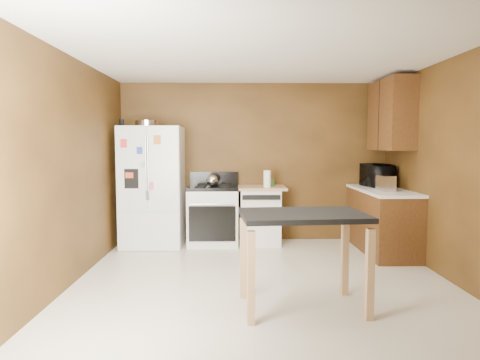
{
  "coord_description": "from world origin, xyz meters",
  "views": [
    {
      "loc": [
        -0.32,
        -4.57,
        1.54
      ],
      "look_at": [
        -0.24,
        0.85,
        1.08
      ],
      "focal_mm": 32.0,
      "sensor_mm": 36.0,
      "label": 1
    }
  ],
  "objects_px": {
    "kettle": "(212,180)",
    "island": "(303,228)",
    "toaster": "(386,183)",
    "microwave": "(377,176)",
    "refrigerator": "(153,187)",
    "gas_range": "(213,214)",
    "pen_cup": "(122,123)",
    "roasting_pan": "(147,124)",
    "dishwasher": "(260,215)",
    "paper_towel": "(267,179)",
    "green_canister": "(271,183)"
  },
  "relations": [
    {
      "from": "kettle",
      "to": "island",
      "type": "bearing_deg",
      "value": -69.24
    },
    {
      "from": "toaster",
      "to": "microwave",
      "type": "relative_size",
      "value": 0.51
    },
    {
      "from": "refrigerator",
      "to": "gas_range",
      "type": "height_order",
      "value": "refrigerator"
    },
    {
      "from": "pen_cup",
      "to": "microwave",
      "type": "distance_m",
      "value": 3.9
    },
    {
      "from": "roasting_pan",
      "to": "dishwasher",
      "type": "height_order",
      "value": "roasting_pan"
    },
    {
      "from": "kettle",
      "to": "dishwasher",
      "type": "distance_m",
      "value": 0.91
    },
    {
      "from": "dishwasher",
      "to": "roasting_pan",
      "type": "bearing_deg",
      "value": -178.26
    },
    {
      "from": "paper_towel",
      "to": "toaster",
      "type": "relative_size",
      "value": 0.89
    },
    {
      "from": "paper_towel",
      "to": "green_canister",
      "type": "distance_m",
      "value": 0.24
    },
    {
      "from": "kettle",
      "to": "green_canister",
      "type": "relative_size",
      "value": 1.71
    },
    {
      "from": "green_canister",
      "to": "gas_range",
      "type": "relative_size",
      "value": 0.1
    },
    {
      "from": "kettle",
      "to": "island",
      "type": "distance_m",
      "value": 2.74
    },
    {
      "from": "roasting_pan",
      "to": "paper_towel",
      "type": "distance_m",
      "value": 1.98
    },
    {
      "from": "paper_towel",
      "to": "microwave",
      "type": "distance_m",
      "value": 1.66
    },
    {
      "from": "microwave",
      "to": "refrigerator",
      "type": "distance_m",
      "value": 3.39
    },
    {
      "from": "gas_range",
      "to": "dishwasher",
      "type": "distance_m",
      "value": 0.72
    },
    {
      "from": "pen_cup",
      "to": "microwave",
      "type": "xyz_separation_m",
      "value": [
        3.82,
        -0.02,
        -0.8
      ]
    },
    {
      "from": "microwave",
      "to": "gas_range",
      "type": "bearing_deg",
      "value": 77.53
    },
    {
      "from": "toaster",
      "to": "refrigerator",
      "type": "relative_size",
      "value": 0.16
    },
    {
      "from": "pen_cup",
      "to": "green_canister",
      "type": "bearing_deg",
      "value": 5.19
    },
    {
      "from": "roasting_pan",
      "to": "kettle",
      "type": "bearing_deg",
      "value": -1.65
    },
    {
      "from": "green_canister",
      "to": "refrigerator",
      "type": "distance_m",
      "value": 1.82
    },
    {
      "from": "refrigerator",
      "to": "kettle",
      "type": "bearing_deg",
      "value": 0.34
    },
    {
      "from": "pen_cup",
      "to": "dishwasher",
      "type": "height_order",
      "value": "pen_cup"
    },
    {
      "from": "pen_cup",
      "to": "refrigerator",
      "type": "bearing_deg",
      "value": 5.13
    },
    {
      "from": "kettle",
      "to": "microwave",
      "type": "distance_m",
      "value": 2.49
    },
    {
      "from": "green_canister",
      "to": "pen_cup",
      "type": "bearing_deg",
      "value": -174.81
    },
    {
      "from": "pen_cup",
      "to": "refrigerator",
      "type": "relative_size",
      "value": 0.06
    },
    {
      "from": "kettle",
      "to": "paper_towel",
      "type": "xyz_separation_m",
      "value": [
        0.83,
        -0.05,
        0.03
      ]
    },
    {
      "from": "microwave",
      "to": "refrigerator",
      "type": "bearing_deg",
      "value": 79.3
    },
    {
      "from": "paper_towel",
      "to": "kettle",
      "type": "bearing_deg",
      "value": 176.43
    },
    {
      "from": "green_canister",
      "to": "refrigerator",
      "type": "xyz_separation_m",
      "value": [
        -1.81,
        -0.16,
        -0.04
      ]
    },
    {
      "from": "toaster",
      "to": "microwave",
      "type": "height_order",
      "value": "microwave"
    },
    {
      "from": "pen_cup",
      "to": "green_canister",
      "type": "relative_size",
      "value": 1.0
    },
    {
      "from": "dishwasher",
      "to": "island",
      "type": "height_order",
      "value": "island"
    },
    {
      "from": "pen_cup",
      "to": "paper_towel",
      "type": "relative_size",
      "value": 0.42
    },
    {
      "from": "paper_towel",
      "to": "toaster",
      "type": "bearing_deg",
      "value": -20.51
    },
    {
      "from": "green_canister",
      "to": "kettle",
      "type": "bearing_deg",
      "value": -170.06
    },
    {
      "from": "roasting_pan",
      "to": "toaster",
      "type": "xyz_separation_m",
      "value": [
        3.38,
        -0.67,
        -0.84
      ]
    },
    {
      "from": "dishwasher",
      "to": "paper_towel",
      "type": "bearing_deg",
      "value": -53.43
    },
    {
      "from": "pen_cup",
      "to": "microwave",
      "type": "bearing_deg",
      "value": -0.3
    },
    {
      "from": "dishwasher",
      "to": "toaster",
      "type": "bearing_deg",
      "value": -23.29
    },
    {
      "from": "pen_cup",
      "to": "dishwasher",
      "type": "relative_size",
      "value": 0.12
    },
    {
      "from": "paper_towel",
      "to": "gas_range",
      "type": "bearing_deg",
      "value": 172.54
    },
    {
      "from": "toaster",
      "to": "gas_range",
      "type": "height_order",
      "value": "toaster"
    },
    {
      "from": "roasting_pan",
      "to": "toaster",
      "type": "bearing_deg",
      "value": -11.24
    },
    {
      "from": "kettle",
      "to": "microwave",
      "type": "height_order",
      "value": "microwave"
    },
    {
      "from": "paper_towel",
      "to": "microwave",
      "type": "xyz_separation_m",
      "value": [
        1.66,
        -0.01,
        0.04
      ]
    },
    {
      "from": "toaster",
      "to": "paper_towel",
      "type": "bearing_deg",
      "value": 156.39
    },
    {
      "from": "pen_cup",
      "to": "kettle",
      "type": "relative_size",
      "value": 0.59
    }
  ]
}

